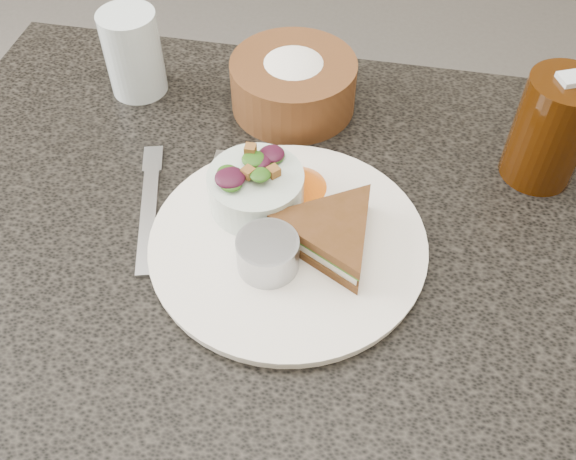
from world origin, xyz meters
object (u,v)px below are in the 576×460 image
Objects in this scene: bread_basket at (293,77)px; salad_bowl at (256,184)px; dressing_ramekin at (268,254)px; dinner_plate at (288,244)px; water_glass at (133,53)px; dining_table at (297,383)px; sandwich at (331,234)px; cola_glass at (553,126)px.

salad_bowl is at bearing -91.47° from bread_basket.
bread_basket reaches higher than dressing_ramekin.
dressing_ramekin is (-0.01, -0.04, 0.03)m from dinner_plate.
bread_basket is 0.22m from water_glass.
water_glass is (-0.26, 0.24, 0.05)m from dinner_plate.
salad_bowl is (-0.06, 0.02, 0.42)m from dining_table.
sandwich is at bearing 1.68° from dinner_plate.
dressing_ramekin reaches higher than dining_table.
sandwich is at bearing -38.29° from water_glass.
dinner_plate is 0.34m from cola_glass.
water_glass is (-0.25, 0.28, 0.03)m from dressing_ramekin.
cola_glass is at bearing 21.90° from salad_bowl.
water_glass is at bearing 136.87° from dinner_plate.
sandwich is 1.33× the size of salad_bowl.
bread_basket is (-0.03, 0.29, 0.01)m from dressing_ramekin.
salad_bowl is at bearing 158.85° from dining_table.
cola_glass reaches higher than bread_basket.
dinner_plate is 0.36m from water_glass.
salad_bowl is at bearing 110.52° from dressing_ramekin.
cola_glass reaches higher than sandwich.
dinner_plate is 0.05m from dressing_ramekin.
salad_bowl is 0.35m from cola_glass.
sandwich is 0.98× the size of cola_glass.
dressing_ramekin is (-0.06, -0.04, 0.00)m from sandwich.
salad_bowl is 0.09m from dressing_ramekin.
salad_bowl is at bearing 134.61° from dinner_plate.
dressing_ramekin is 0.57× the size of water_glass.
dining_table is 6.86× the size of sandwich.
water_glass reaches higher than salad_bowl.
cola_glass is (0.33, 0.13, 0.03)m from salad_bowl.
bread_basket is 0.33m from cola_glass.
sandwich is 0.29m from cola_glass.
sandwich is (0.04, -0.02, 0.41)m from dining_table.
bread_basket is at bearing 95.36° from dressing_ramekin.
dining_table is 0.56m from water_glass.
bread_basket is 1.43× the size of water_glass.
cola_glass is at bearing 29.49° from dining_table.
dining_table is 0.41m from sandwich.
salad_bowl reaches higher than dining_table.
water_glass reaches higher than bread_basket.
salad_bowl is at bearing -177.63° from sandwich.
dinner_plate is (-0.01, -0.03, 0.38)m from dining_table.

